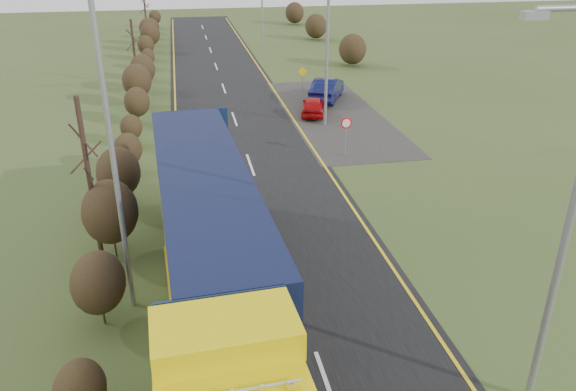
# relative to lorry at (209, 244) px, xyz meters

# --- Properties ---
(ground) EXTENTS (160.00, 160.00, 0.00)m
(ground) POSITION_rel_lorry_xyz_m (2.70, 0.23, -2.54)
(ground) COLOR #3A4B20
(ground) RESTS_ON ground
(road) EXTENTS (8.00, 120.00, 0.02)m
(road) POSITION_rel_lorry_xyz_m (2.70, 10.23, -2.53)
(road) COLOR black
(road) RESTS_ON ground
(layby) EXTENTS (6.00, 18.00, 0.02)m
(layby) POSITION_rel_lorry_xyz_m (9.20, 20.23, -2.52)
(layby) COLOR #2C2A27
(layby) RESTS_ON ground
(lane_markings) EXTENTS (7.52, 116.00, 0.01)m
(lane_markings) POSITION_rel_lorry_xyz_m (2.70, 9.92, -2.51)
(lane_markings) COLOR yellow
(lane_markings) RESTS_ON road
(hedgerow) EXTENTS (2.24, 102.04, 6.05)m
(hedgerow) POSITION_rel_lorry_xyz_m (-3.29, 8.12, -0.92)
(hedgerow) COLOR black
(hedgerow) RESTS_ON ground
(lorry) EXTENTS (3.44, 16.17, 4.47)m
(lorry) POSITION_rel_lorry_xyz_m (0.00, 0.00, 0.00)
(lorry) COLOR black
(lorry) RESTS_ON ground
(car_red_hatchback) EXTENTS (2.31, 3.79, 1.21)m
(car_red_hatchback) POSITION_rel_lorry_xyz_m (7.87, 20.26, -1.93)
(car_red_hatchback) COLOR #AD0809
(car_red_hatchback) RESTS_ON ground
(car_blue_sedan) EXTENTS (3.58, 4.98, 1.56)m
(car_blue_sedan) POSITION_rel_lorry_xyz_m (9.65, 23.63, -1.76)
(car_blue_sedan) COLOR #0A0E3B
(car_blue_sedan) RESTS_ON ground
(streetlight_near) EXTENTS (2.06, 0.19, 9.70)m
(streetlight_near) POSITION_rel_lorry_xyz_m (7.49, -4.95, 2.83)
(streetlight_near) COLOR gray
(streetlight_near) RESTS_ON ground
(streetlight_mid) EXTENTS (2.12, 0.20, 10.02)m
(streetlight_mid) POSITION_rel_lorry_xyz_m (7.96, 17.96, 3.02)
(streetlight_mid) COLOR gray
(streetlight_mid) RESTS_ON ground
(left_pole) EXTENTS (0.16, 0.16, 9.62)m
(left_pole) POSITION_rel_lorry_xyz_m (-2.50, 1.05, 2.28)
(left_pole) COLOR gray
(left_pole) RESTS_ON ground
(speed_sign) EXTENTS (0.59, 0.10, 2.15)m
(speed_sign) POSITION_rel_lorry_xyz_m (7.80, 12.52, -1.05)
(speed_sign) COLOR gray
(speed_sign) RESTS_ON ground
(warning_board) EXTENTS (0.72, 0.11, 1.90)m
(warning_board) POSITION_rel_lorry_xyz_m (8.43, 26.16, -1.38)
(warning_board) COLOR gray
(warning_board) RESTS_ON ground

